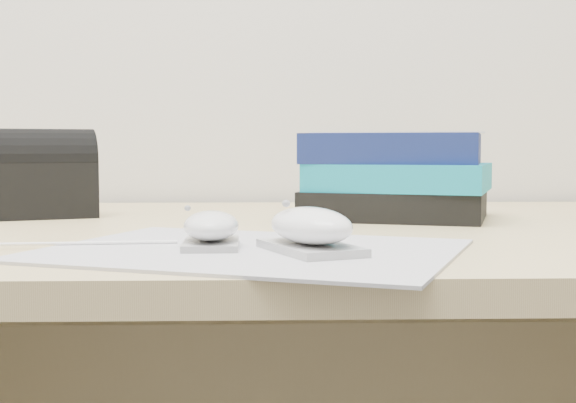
{
  "coord_description": "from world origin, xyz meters",
  "views": [
    {
      "loc": [
        -0.11,
        0.6,
        0.83
      ],
      "look_at": [
        -0.09,
        1.43,
        0.77
      ],
      "focal_mm": 50.0,
      "sensor_mm": 36.0,
      "label": 1
    }
  ],
  "objects_px": {
    "mouse_rear": "(211,229)",
    "mouse_front": "(311,230)",
    "book_stack": "(397,176)",
    "desk": "(348,396)",
    "pouch": "(46,175)"
  },
  "relations": [
    {
      "from": "desk",
      "to": "pouch",
      "type": "height_order",
      "value": "pouch"
    },
    {
      "from": "desk",
      "to": "pouch",
      "type": "xyz_separation_m",
      "value": [
        -0.41,
        0.06,
        0.29
      ]
    },
    {
      "from": "book_stack",
      "to": "desk",
      "type": "bearing_deg",
      "value": -155.02
    },
    {
      "from": "mouse_rear",
      "to": "mouse_front",
      "type": "height_order",
      "value": "mouse_front"
    },
    {
      "from": "desk",
      "to": "mouse_rear",
      "type": "xyz_separation_m",
      "value": [
        -0.16,
        -0.29,
        0.25
      ]
    },
    {
      "from": "mouse_rear",
      "to": "mouse_front",
      "type": "distance_m",
      "value": 0.1
    },
    {
      "from": "book_stack",
      "to": "pouch",
      "type": "height_order",
      "value": "pouch"
    },
    {
      "from": "desk",
      "to": "mouse_front",
      "type": "xyz_separation_m",
      "value": [
        -0.07,
        -0.33,
        0.26
      ]
    },
    {
      "from": "mouse_front",
      "to": "desk",
      "type": "bearing_deg",
      "value": 78.19
    },
    {
      "from": "mouse_front",
      "to": "pouch",
      "type": "xyz_separation_m",
      "value": [
        -0.34,
        0.39,
        0.04
      ]
    },
    {
      "from": "desk",
      "to": "book_stack",
      "type": "height_order",
      "value": "book_stack"
    },
    {
      "from": "mouse_rear",
      "to": "mouse_front",
      "type": "relative_size",
      "value": 0.75
    },
    {
      "from": "pouch",
      "to": "desk",
      "type": "bearing_deg",
      "value": -8.46
    },
    {
      "from": "book_stack",
      "to": "mouse_front",
      "type": "bearing_deg",
      "value": -110.68
    },
    {
      "from": "book_stack",
      "to": "pouch",
      "type": "distance_m",
      "value": 0.48
    }
  ]
}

